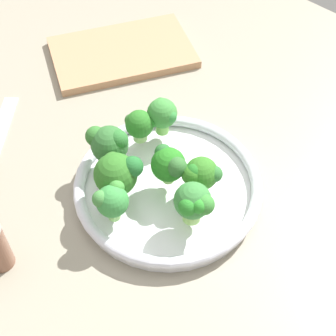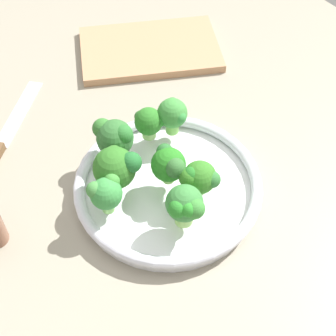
# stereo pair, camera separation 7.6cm
# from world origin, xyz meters

# --- Properties ---
(ground_plane) EXTENTS (1.30, 1.30, 0.03)m
(ground_plane) POSITION_xyz_m (0.00, 0.00, -0.01)
(ground_plane) COLOR gray
(bowl) EXTENTS (0.30, 0.30, 0.03)m
(bowl) POSITION_xyz_m (0.03, -0.02, 0.02)
(bowl) COLOR white
(bowl) RESTS_ON ground_plane
(broccoli_floret_0) EXTENTS (0.05, 0.06, 0.06)m
(broccoli_floret_0) POSITION_xyz_m (0.03, -0.02, 0.07)
(broccoli_floret_0) COLOR #9DD96C
(broccoli_floret_0) RESTS_ON bowl
(broccoli_floret_1) EXTENTS (0.05, 0.05, 0.06)m
(broccoli_floret_1) POSITION_xyz_m (-0.07, -0.01, 0.07)
(broccoli_floret_1) COLOR #88D067
(broccoli_floret_1) RESTS_ON bowl
(broccoli_floret_2) EXTENTS (0.07, 0.07, 0.07)m
(broccoli_floret_2) POSITION_xyz_m (-0.03, 0.02, 0.08)
(broccoli_floret_2) COLOR #93CF69
(broccoli_floret_2) RESTS_ON bowl
(broccoli_floret_3) EXTENTS (0.06, 0.07, 0.07)m
(broccoli_floret_3) POSITION_xyz_m (-0.00, 0.07, 0.07)
(broccoli_floret_3) COLOR #92C868
(broccoli_floret_3) RESTS_ON bowl
(broccoli_floret_4) EXTENTS (0.06, 0.06, 0.07)m
(broccoli_floret_4) POSITION_xyz_m (0.01, -0.10, 0.08)
(broccoli_floret_4) COLOR #94CD62
(broccoli_floret_4) RESTS_ON bowl
(broccoli_floret_5) EXTENTS (0.06, 0.05, 0.06)m
(broccoli_floret_5) POSITION_xyz_m (0.06, -0.07, 0.07)
(broccoli_floret_5) COLOR #84C862
(broccoli_floret_5) RESTS_ON bowl
(broccoli_floret_6) EXTENTS (0.05, 0.05, 0.07)m
(broccoli_floret_6) POSITION_xyz_m (0.10, 0.06, 0.07)
(broccoli_floret_6) COLOR #78C254
(broccoli_floret_6) RESTS_ON bowl
(broccoli_floret_7) EXTENTS (0.05, 0.05, 0.06)m
(broccoli_floret_7) POSITION_xyz_m (0.07, 0.07, 0.06)
(broccoli_floret_7) COLOR #9CCC73
(broccoli_floret_7) RESTS_ON bowl
(cutting_board) EXTENTS (0.33, 0.28, 0.02)m
(cutting_board) POSITION_xyz_m (0.22, 0.29, 0.01)
(cutting_board) COLOR tan
(cutting_board) RESTS_ON ground_plane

